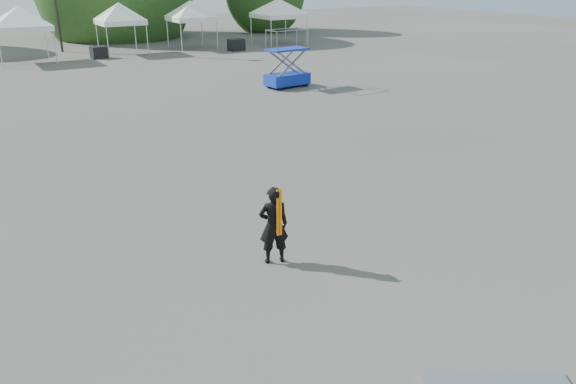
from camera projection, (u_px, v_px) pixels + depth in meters
ground at (214, 234)px, 12.25m from camera, size 120.00×120.00×0.00m
tent_e at (19, 11)px, 33.50m from camera, size 4.56×4.56×3.88m
tent_f at (119, 7)px, 37.02m from camera, size 4.00×4.00×3.88m
tent_g at (190, 4)px, 39.55m from camera, size 4.11×4.11×3.88m
tent_h at (279, 2)px, 42.08m from camera, size 4.68×4.68×3.88m
man at (274, 225)px, 10.80m from camera, size 0.66×0.53×1.58m
scissor_lift at (287, 58)px, 26.95m from camera, size 2.22×1.27×2.73m
crate_mid at (99, 52)px, 36.13m from camera, size 1.05×0.86×0.75m
crate_east at (236, 45)px, 39.50m from camera, size 1.11×0.90×0.80m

